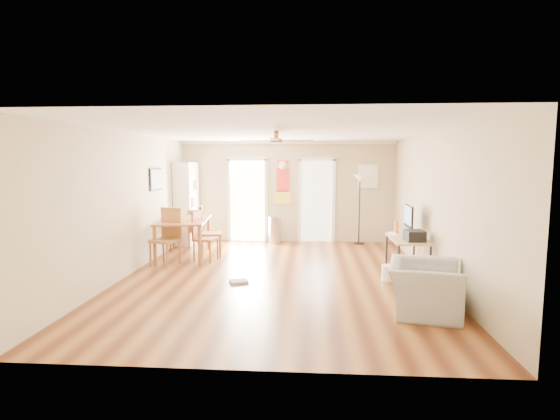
# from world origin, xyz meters

# --- Properties ---
(floor) EXTENTS (7.00, 7.00, 0.00)m
(floor) POSITION_xyz_m (0.00, 0.00, 0.00)
(floor) COLOR brown
(floor) RESTS_ON ground
(ceiling) EXTENTS (5.50, 7.00, 0.00)m
(ceiling) POSITION_xyz_m (0.00, 0.00, 2.60)
(ceiling) COLOR silver
(ceiling) RESTS_ON floor
(wall_back) EXTENTS (5.50, 0.04, 2.60)m
(wall_back) POSITION_xyz_m (0.00, 3.50, 1.30)
(wall_back) COLOR beige
(wall_back) RESTS_ON floor
(wall_front) EXTENTS (5.50, 0.04, 2.60)m
(wall_front) POSITION_xyz_m (0.00, -3.50, 1.30)
(wall_front) COLOR beige
(wall_front) RESTS_ON floor
(wall_left) EXTENTS (0.04, 7.00, 2.60)m
(wall_left) POSITION_xyz_m (-2.75, 0.00, 1.30)
(wall_left) COLOR beige
(wall_left) RESTS_ON floor
(wall_right) EXTENTS (0.04, 7.00, 2.60)m
(wall_right) POSITION_xyz_m (2.75, 0.00, 1.30)
(wall_right) COLOR beige
(wall_right) RESTS_ON floor
(crown_molding) EXTENTS (5.50, 7.00, 0.08)m
(crown_molding) POSITION_xyz_m (0.00, 0.00, 2.56)
(crown_molding) COLOR white
(crown_molding) RESTS_ON wall_back
(kitchen_doorway) EXTENTS (0.90, 0.10, 2.10)m
(kitchen_doorway) POSITION_xyz_m (-1.05, 3.48, 1.05)
(kitchen_doorway) COLOR white
(kitchen_doorway) RESTS_ON wall_back
(bathroom_doorway) EXTENTS (0.80, 0.10, 2.10)m
(bathroom_doorway) POSITION_xyz_m (0.75, 3.48, 1.05)
(bathroom_doorway) COLOR white
(bathroom_doorway) RESTS_ON wall_back
(wall_decal) EXTENTS (0.46, 0.03, 1.10)m
(wall_decal) POSITION_xyz_m (-0.13, 3.48, 1.55)
(wall_decal) COLOR red
(wall_decal) RESTS_ON wall_back
(ac_grille) EXTENTS (0.50, 0.04, 0.60)m
(ac_grille) POSITION_xyz_m (2.05, 3.47, 1.70)
(ac_grille) COLOR white
(ac_grille) RESTS_ON wall_back
(framed_poster) EXTENTS (0.04, 0.66, 0.48)m
(framed_poster) POSITION_xyz_m (-2.73, 1.40, 1.70)
(framed_poster) COLOR black
(framed_poster) RESTS_ON wall_left
(ceiling_fan) EXTENTS (1.24, 1.24, 0.20)m
(ceiling_fan) POSITION_xyz_m (0.00, -0.30, 2.43)
(ceiling_fan) COLOR #593819
(ceiling_fan) RESTS_ON ceiling
(bookshelf) EXTENTS (0.67, 1.01, 2.06)m
(bookshelf) POSITION_xyz_m (-2.52, 2.97, 1.03)
(bookshelf) COLOR silver
(bookshelf) RESTS_ON floor
(dining_table) EXTENTS (1.20, 1.79, 0.84)m
(dining_table) POSITION_xyz_m (-2.15, 1.44, 0.42)
(dining_table) COLOR #A76035
(dining_table) RESTS_ON floor
(dining_chair_right_a) EXTENTS (0.55, 0.55, 1.11)m
(dining_chair_right_a) POSITION_xyz_m (-1.60, 1.61, 0.55)
(dining_chair_right_a) COLOR #995831
(dining_chair_right_a) RESTS_ON floor
(dining_chair_right_b) EXTENTS (0.51, 0.51, 1.04)m
(dining_chair_right_b) POSITION_xyz_m (-1.60, 1.15, 0.52)
(dining_chair_right_b) COLOR #93602F
(dining_chair_right_b) RESTS_ON floor
(dining_chair_near) EXTENTS (0.59, 0.59, 1.13)m
(dining_chair_near) POSITION_xyz_m (-2.33, 0.72, 0.57)
(dining_chair_near) COLOR olive
(dining_chair_near) RESTS_ON floor
(dining_chair_far) EXTENTS (0.45, 0.45, 0.92)m
(dining_chair_far) POSITION_xyz_m (-2.17, 2.51, 0.46)
(dining_chair_far) COLOR brown
(dining_chair_far) RESTS_ON floor
(trash_can) EXTENTS (0.39, 0.39, 0.68)m
(trash_can) POSITION_xyz_m (-0.32, 3.19, 0.34)
(trash_can) COLOR #AAAAAC
(trash_can) RESTS_ON floor
(torchiere_lamp) EXTENTS (0.41, 0.41, 1.75)m
(torchiere_lamp) POSITION_xyz_m (1.82, 3.23, 0.88)
(torchiere_lamp) COLOR black
(torchiere_lamp) RESTS_ON floor
(computer_desk) EXTENTS (0.62, 1.24, 0.66)m
(computer_desk) POSITION_xyz_m (2.39, 0.43, 0.33)
(computer_desk) COLOR tan
(computer_desk) RESTS_ON floor
(imac) EXTENTS (0.14, 0.63, 0.58)m
(imac) POSITION_xyz_m (2.47, 0.74, 0.95)
(imac) COLOR black
(imac) RESTS_ON computer_desk
(keyboard) EXTENTS (0.17, 0.44, 0.02)m
(keyboard) POSITION_xyz_m (2.20, 0.83, 0.67)
(keyboard) COLOR white
(keyboard) RESTS_ON computer_desk
(printer) EXTENTS (0.34, 0.39, 0.19)m
(printer) POSITION_xyz_m (2.45, 0.16, 0.76)
(printer) COLOR black
(printer) RESTS_ON computer_desk
(orange_bottle) EXTENTS (0.09, 0.09, 0.24)m
(orange_bottle) POSITION_xyz_m (2.30, 1.01, 0.78)
(orange_bottle) COLOR orange
(orange_bottle) RESTS_ON computer_desk
(wastebasket_a) EXTENTS (0.28, 0.28, 0.27)m
(wastebasket_a) POSITION_xyz_m (1.95, -0.11, 0.13)
(wastebasket_a) COLOR white
(wastebasket_a) RESTS_ON floor
(floor_cloth) EXTENTS (0.36, 0.33, 0.04)m
(floor_cloth) POSITION_xyz_m (-0.64, -0.44, 0.02)
(floor_cloth) COLOR gray
(floor_cloth) RESTS_ON floor
(armchair) EXTENTS (1.16, 1.26, 0.70)m
(armchair) POSITION_xyz_m (2.15, -1.70, 0.35)
(armchair) COLOR #999A95
(armchair) RESTS_ON floor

